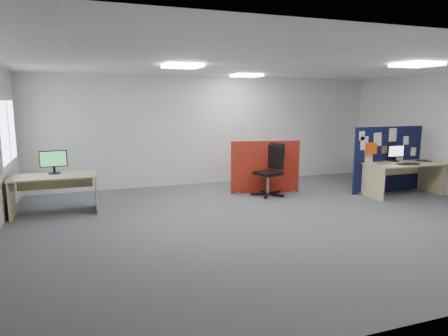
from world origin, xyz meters
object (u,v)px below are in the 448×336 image
object	(u,v)px
monitor_second	(54,161)
monitor_main	(396,152)
second_desk	(55,184)
office_chair	(272,166)
navy_divider	(387,159)
main_desk	(402,170)
red_divider	(265,167)

from	to	relation	value
monitor_second	monitor_main	bearing A→B (deg)	-12.87
monitor_main	second_desk	distance (m)	7.29
office_chair	navy_divider	bearing A→B (deg)	-32.84
main_desk	navy_divider	bearing A→B (deg)	108.60
main_desk	monitor_second	bearing A→B (deg)	170.94
red_divider	second_desk	size ratio (longest dim) A/B	1.03
monitor_main	office_chair	size ratio (longest dim) A/B	0.37
second_desk	office_chair	world-z (taller)	office_chair
second_desk	office_chair	xyz separation A→B (m)	(4.50, -0.04, 0.10)
monitor_main	second_desk	bearing A→B (deg)	176.43
navy_divider	second_desk	xyz separation A→B (m)	(-7.14, 0.65, -0.22)
main_desk	monitor_second	distance (m)	7.36
second_desk	monitor_second	bearing A→B (deg)	89.33
main_desk	monitor_second	xyz separation A→B (m)	(-7.26, 1.16, 0.42)
navy_divider	monitor_second	xyz separation A→B (m)	(-7.14, 0.79, 0.21)
main_desk	second_desk	xyz separation A→B (m)	(-7.26, 1.01, -0.01)
red_divider	second_desk	distance (m)	4.47
main_desk	office_chair	size ratio (longest dim) A/B	1.50
second_desk	monitor_second	distance (m)	0.45
monitor_main	office_chair	distance (m)	2.86
office_chair	monitor_second	bearing A→B (deg)	157.83
main_desk	second_desk	distance (m)	7.33
monitor_main	monitor_second	size ratio (longest dim) A/B	0.86
main_desk	red_divider	world-z (taller)	red_divider
red_divider	office_chair	distance (m)	0.27
second_desk	navy_divider	bearing A→B (deg)	-5.21
monitor_main	monitor_second	distance (m)	7.30
second_desk	office_chair	distance (m)	4.50
red_divider	office_chair	xyz separation A→B (m)	(0.04, -0.26, 0.06)
red_divider	office_chair	size ratio (longest dim) A/B	1.38
navy_divider	office_chair	xyz separation A→B (m)	(-2.64, 0.61, -0.12)
second_desk	office_chair	size ratio (longest dim) A/B	1.33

